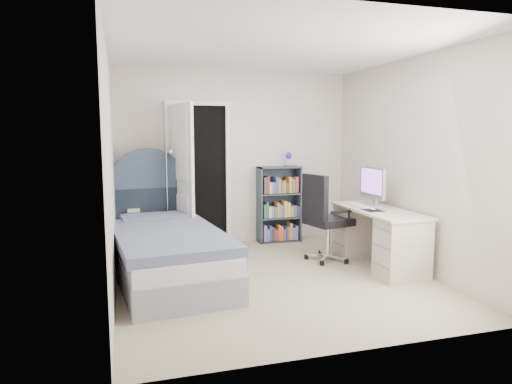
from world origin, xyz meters
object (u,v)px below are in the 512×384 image
object	(u,v)px
bed	(166,248)
floor_lamp	(169,211)
bookcase	(279,207)
desk	(378,235)
office_chair	(323,214)
nightstand	(137,224)

from	to	relation	value
bed	floor_lamp	world-z (taller)	bed
floor_lamp	bookcase	bearing A→B (deg)	8.43
bed	desk	bearing A→B (deg)	-7.03
office_chair	desk	bearing A→B (deg)	-34.19
office_chair	bed	bearing A→B (deg)	-178.06
floor_lamp	desk	world-z (taller)	floor_lamp
nightstand	floor_lamp	size ratio (longest dim) A/B	0.45
nightstand	office_chair	distance (m)	2.43
office_chair	bookcase	bearing A→B (deg)	98.62
bed	floor_lamp	size ratio (longest dim) A/B	1.71
desk	bed	bearing A→B (deg)	172.97
bookcase	office_chair	xyz separation A→B (m)	(0.18, -1.17, 0.09)
floor_lamp	office_chair	world-z (taller)	floor_lamp
bed	desk	xyz separation A→B (m)	(2.52, -0.31, 0.06)
floor_lamp	office_chair	bearing A→B (deg)	-26.85
floor_lamp	bookcase	distance (m)	1.66
bed	bookcase	size ratio (longest dim) A/B	1.80
bookcase	office_chair	world-z (taller)	bookcase
floor_lamp	bookcase	world-z (taller)	floor_lamp
nightstand	floor_lamp	xyz separation A→B (m)	(0.42, -0.01, 0.16)
bed	nightstand	world-z (taller)	bed
nightstand	office_chair	xyz separation A→B (m)	(2.24, -0.93, 0.19)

